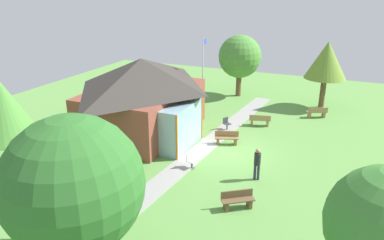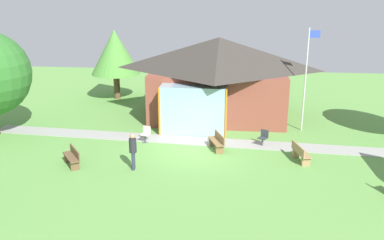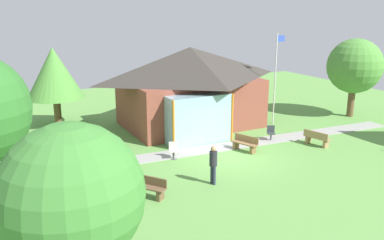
# 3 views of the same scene
# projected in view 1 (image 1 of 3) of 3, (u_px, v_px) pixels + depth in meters

# --- Properties ---
(ground_plane) EXTENTS (44.00, 44.00, 0.00)m
(ground_plane) POSITION_uv_depth(u_px,v_px,m) (228.00, 152.00, 22.68)
(ground_plane) COLOR #609947
(pavilion) EXTENTS (9.23, 7.40, 5.07)m
(pavilion) POSITION_uv_depth(u_px,v_px,m) (144.00, 95.00, 24.77)
(pavilion) COLOR brown
(pavilion) RESTS_ON ground_plane
(footpath) EXTENTS (23.90, 2.99, 0.03)m
(footpath) POSITION_uv_depth(u_px,v_px,m) (204.00, 147.00, 23.27)
(footpath) COLOR #999993
(footpath) RESTS_ON ground_plane
(flagpole) EXTENTS (0.64, 0.08, 5.92)m
(flagpole) POSITION_uv_depth(u_px,v_px,m) (203.00, 73.00, 28.13)
(flagpole) COLOR silver
(flagpole) RESTS_ON ground_plane
(bench_mid_right) EXTENTS (0.81, 1.56, 0.84)m
(bench_mid_right) POSITION_uv_depth(u_px,v_px,m) (260.00, 120.00, 26.70)
(bench_mid_right) COLOR #9E7A51
(bench_mid_right) RESTS_ON ground_plane
(bench_mid_left) EXTENTS (1.24, 1.47, 0.84)m
(bench_mid_left) POSITION_uv_depth(u_px,v_px,m) (238.00, 200.00, 16.86)
(bench_mid_left) COLOR brown
(bench_mid_left) RESTS_ON ground_plane
(bench_rear_near_path) EXTENTS (0.94, 1.56, 0.84)m
(bench_rear_near_path) POSITION_uv_depth(u_px,v_px,m) (227.00, 138.00, 23.63)
(bench_rear_near_path) COLOR brown
(bench_rear_near_path) RESTS_ON ground_plane
(bench_lawn_far_right) EXTENTS (1.06, 1.54, 0.84)m
(bench_lawn_far_right) POSITION_uv_depth(u_px,v_px,m) (317.00, 113.00, 28.32)
(bench_lawn_far_right) COLOR #9E7A51
(bench_lawn_far_right) RESTS_ON ground_plane
(patio_chair_west) EXTENTS (0.56, 0.56, 0.86)m
(patio_chair_west) POSITION_uv_depth(u_px,v_px,m) (191.00, 161.00, 20.56)
(patio_chair_west) COLOR beige
(patio_chair_west) RESTS_ON ground_plane
(patio_chair_lawn_spare) EXTENTS (0.60, 0.60, 0.86)m
(patio_chair_lawn_spare) POSITION_uv_depth(u_px,v_px,m) (227.00, 124.00, 25.99)
(patio_chair_lawn_spare) COLOR #33383D
(patio_chair_lawn_spare) RESTS_ON ground_plane
(visitor_strolling_lawn) EXTENTS (0.34, 0.34, 1.74)m
(visitor_strolling_lawn) POSITION_uv_depth(u_px,v_px,m) (257.00, 162.00, 19.14)
(visitor_strolling_lawn) COLOR #2D3347
(visitor_strolling_lawn) RESTS_ON ground_plane
(tree_behind_pavilion_left) EXTENTS (3.57, 3.57, 5.09)m
(tree_behind_pavilion_left) POSITION_uv_depth(u_px,v_px,m) (3.00, 109.00, 19.39)
(tree_behind_pavilion_left) COLOR brown
(tree_behind_pavilion_left) RESTS_ON ground_plane
(tree_west_hedge) EXTENTS (4.67, 4.67, 5.83)m
(tree_west_hedge) POSITION_uv_depth(u_px,v_px,m) (73.00, 185.00, 12.07)
(tree_west_hedge) COLOR brown
(tree_west_hedge) RESTS_ON ground_plane
(tree_far_east) EXTENTS (3.27, 3.27, 5.39)m
(tree_far_east) POSITION_uv_depth(u_px,v_px,m) (327.00, 61.00, 29.50)
(tree_far_east) COLOR brown
(tree_far_east) RESTS_ON ground_plane
(tree_east_hedge) EXTENTS (3.75, 3.75, 5.45)m
(tree_east_hedge) POSITION_uv_depth(u_px,v_px,m) (240.00, 57.00, 32.82)
(tree_east_hedge) COLOR brown
(tree_east_hedge) RESTS_ON ground_plane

